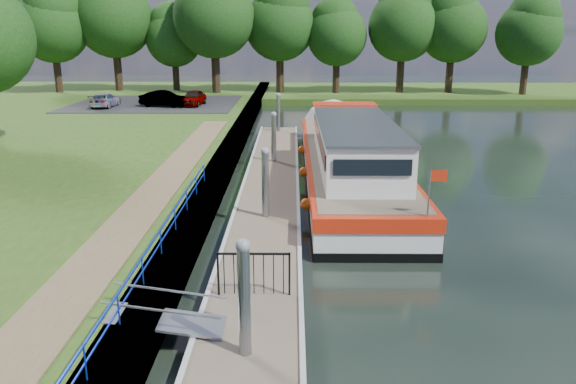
{
  "coord_description": "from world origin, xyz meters",
  "views": [
    {
      "loc": [
        0.98,
        -10.81,
        6.87
      ],
      "look_at": [
        0.81,
        8.21,
        1.4
      ],
      "focal_mm": 35.0,
      "sensor_mm": 36.0,
      "label": 1
    }
  ],
  "objects_px": {
    "pontoon": "(271,188)",
    "barge": "(347,156)",
    "car_c": "(105,100)",
    "car_a": "(193,98)",
    "car_b": "(164,99)"
  },
  "relations": [
    {
      "from": "car_a",
      "to": "car_b",
      "type": "xyz_separation_m",
      "value": [
        -2.29,
        -0.84,
        0.01
      ]
    },
    {
      "from": "barge",
      "to": "car_a",
      "type": "distance_m",
      "value": 23.65
    },
    {
      "from": "barge",
      "to": "car_c",
      "type": "height_order",
      "value": "barge"
    },
    {
      "from": "pontoon",
      "to": "car_a",
      "type": "bearing_deg",
      "value": 107.43
    },
    {
      "from": "pontoon",
      "to": "car_c",
      "type": "relative_size",
      "value": 7.74
    },
    {
      "from": "pontoon",
      "to": "car_b",
      "type": "height_order",
      "value": "car_b"
    },
    {
      "from": "barge",
      "to": "car_a",
      "type": "bearing_deg",
      "value": 117.68
    },
    {
      "from": "pontoon",
      "to": "car_c",
      "type": "xyz_separation_m",
      "value": [
        -14.51,
        22.52,
        1.21
      ]
    },
    {
      "from": "car_b",
      "to": "car_c",
      "type": "relative_size",
      "value": 1.02
    },
    {
      "from": "car_a",
      "to": "barge",
      "type": "bearing_deg",
      "value": -56.5
    },
    {
      "from": "car_a",
      "to": "car_b",
      "type": "bearing_deg",
      "value": -154.04
    },
    {
      "from": "pontoon",
      "to": "car_c",
      "type": "bearing_deg",
      "value": 122.8
    },
    {
      "from": "pontoon",
      "to": "car_a",
      "type": "height_order",
      "value": "car_a"
    },
    {
      "from": "barge",
      "to": "car_b",
      "type": "relative_size",
      "value": 5.36
    },
    {
      "from": "pontoon",
      "to": "barge",
      "type": "distance_m",
      "value": 4.53
    }
  ]
}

